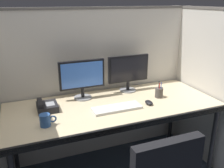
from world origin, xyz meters
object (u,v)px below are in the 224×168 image
object	(u,v)px
pen_cup	(159,93)
desk_phone	(47,107)
computer_mouse	(149,103)
coffee_mug	(46,120)
monitor_left	(82,77)
keyboard_main	(117,108)
desk	(115,110)
monitor_right	(128,71)

from	to	relation	value
pen_cup	desk_phone	world-z (taller)	pen_cup
computer_mouse	coffee_mug	world-z (taller)	coffee_mug
monitor_left	keyboard_main	distance (m)	0.45
monitor_left	desk_phone	world-z (taller)	monitor_left
desk	desk_phone	xyz separation A→B (m)	(-0.58, 0.12, 0.08)
coffee_mug	computer_mouse	bearing A→B (deg)	3.85
desk	desk_phone	size ratio (longest dim) A/B	10.00
monitor_left	desk_phone	size ratio (longest dim) A/B	2.26
computer_mouse	coffee_mug	distance (m)	0.92
keyboard_main	computer_mouse	size ratio (longest dim) A/B	4.48
desk	computer_mouse	size ratio (longest dim) A/B	19.79
computer_mouse	desk	bearing A→B (deg)	161.04
computer_mouse	pen_cup	size ratio (longest dim) A/B	0.60
monitor_right	computer_mouse	xyz separation A→B (m)	(0.03, -0.39, -0.20)
desk	monitor_left	world-z (taller)	monitor_left
computer_mouse	pen_cup	world-z (taller)	pen_cup
keyboard_main	coffee_mug	xyz separation A→B (m)	(-0.61, -0.07, 0.04)
computer_mouse	desk_phone	size ratio (longest dim) A/B	0.51
desk	keyboard_main	distance (m)	0.11
computer_mouse	monitor_right	bearing A→B (deg)	94.24
keyboard_main	pen_cup	bearing A→B (deg)	11.75
monitor_right	coffee_mug	bearing A→B (deg)	-153.31
monitor_left	pen_cup	xyz separation A→B (m)	(0.69, -0.25, -0.17)
desk	coffee_mug	bearing A→B (deg)	-165.36
desk	computer_mouse	world-z (taller)	computer_mouse
coffee_mug	desk	bearing A→B (deg)	14.64
pen_cup	desk_phone	distance (m)	1.05
monitor_left	pen_cup	world-z (taller)	monitor_left
monitor_left	pen_cup	bearing A→B (deg)	-19.72
desk_phone	coffee_mug	bearing A→B (deg)	-98.72
keyboard_main	desk	bearing A→B (deg)	80.47
monitor_right	pen_cup	distance (m)	0.38
desk	computer_mouse	bearing A→B (deg)	-18.96
monitor_right	desk_phone	size ratio (longest dim) A/B	2.26
coffee_mug	pen_cup	bearing A→B (deg)	9.04
monitor_left	desk_phone	distance (m)	0.43
keyboard_main	desk_phone	distance (m)	0.60
coffee_mug	keyboard_main	bearing A→B (deg)	6.85
monitor_left	pen_cup	size ratio (longest dim) A/B	2.69
monitor_right	keyboard_main	distance (m)	0.51
monitor_right	computer_mouse	bearing A→B (deg)	-85.76
coffee_mug	monitor_right	bearing A→B (deg)	26.69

